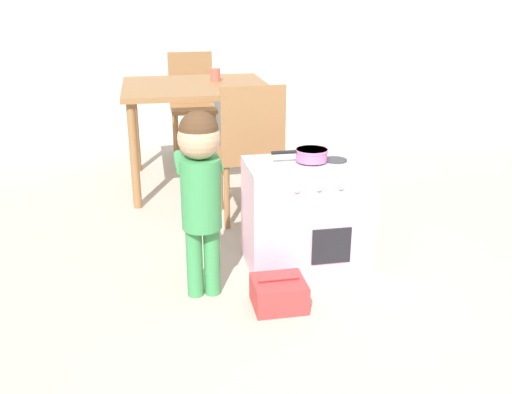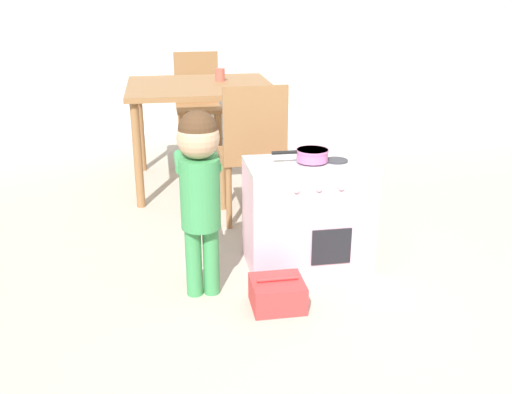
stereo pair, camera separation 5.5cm
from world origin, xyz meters
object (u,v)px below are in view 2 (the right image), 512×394
object	(u,v)px
dining_chair_far	(198,101)
toy_pot	(312,154)
dining_table	(200,98)
cup_on_table	(220,75)
play_kitchen	(307,214)
toy_basket	(277,294)
child_figure	(199,178)
dining_chair_near	(253,150)

from	to	relation	value
dining_chair_far	toy_pot	bearing A→B (deg)	100.35
dining_table	cup_on_table	distance (m)	0.24
cup_on_table	toy_pot	bearing A→B (deg)	-79.19
play_kitchen	cup_on_table	bearing A→B (deg)	100.36
toy_basket	dining_table	xyz separation A→B (m)	(-0.19, 1.81, 0.58)
cup_on_table	dining_table	bearing A→B (deg)	-142.08
child_figure	dining_chair_near	distance (m)	0.94
cup_on_table	play_kitchen	bearing A→B (deg)	-79.64
play_kitchen	toy_pot	world-z (taller)	toy_pot
toy_basket	dining_chair_near	distance (m)	1.10
toy_pot	cup_on_table	bearing A→B (deg)	100.81
toy_basket	dining_chair_near	bearing A→B (deg)	86.95
toy_pot	dining_chair_far	distance (m)	2.27
dining_chair_far	cup_on_table	xyz separation A→B (m)	(0.12, -0.71, 0.33)
dining_chair_far	dining_table	bearing A→B (deg)	87.35
dining_chair_near	cup_on_table	xyz separation A→B (m)	(-0.09, 0.90, 0.33)
child_figure	toy_basket	size ratio (longest dim) A/B	3.74
toy_basket	child_figure	bearing A→B (deg)	150.79
toy_pot	toy_basket	distance (m)	0.72
play_kitchen	dining_chair_far	xyz separation A→B (m)	(-0.40, 2.23, 0.18)
dining_chair_near	cup_on_table	bearing A→B (deg)	95.80
toy_basket	cup_on_table	size ratio (longest dim) A/B	2.63
toy_basket	dining_chair_far	distance (m)	2.68
toy_pot	dining_chair_far	world-z (taller)	dining_chair_far
toy_pot	dining_chair_far	xyz separation A→B (m)	(-0.41, 2.23, -0.14)
dining_chair_near	child_figure	bearing A→B (deg)	-114.12
play_kitchen	toy_pot	bearing A→B (deg)	2.27
toy_pot	child_figure	size ratio (longest dim) A/B	0.32
child_figure	dining_chair_near	xyz separation A→B (m)	(0.38, 0.85, -0.13)
dining_chair_near	dining_chair_far	world-z (taller)	same
play_kitchen	toy_basket	world-z (taller)	play_kitchen
dining_chair_far	cup_on_table	bearing A→B (deg)	99.37
toy_basket	dining_table	size ratio (longest dim) A/B	0.23
child_figure	dining_table	world-z (taller)	child_figure
toy_pot	child_figure	world-z (taller)	child_figure
dining_chair_near	dining_chair_far	xyz separation A→B (m)	(-0.21, 1.62, 0.00)
dining_chair_near	cup_on_table	world-z (taller)	dining_chair_near
dining_chair_far	cup_on_table	size ratio (longest dim) A/B	9.54
child_figure	dining_chair_near	size ratio (longest dim) A/B	1.03
toy_pot	dining_chair_near	xyz separation A→B (m)	(-0.20, 0.62, -0.14)
toy_pot	play_kitchen	bearing A→B (deg)	-177.73
child_figure	dining_table	size ratio (longest dim) A/B	0.88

